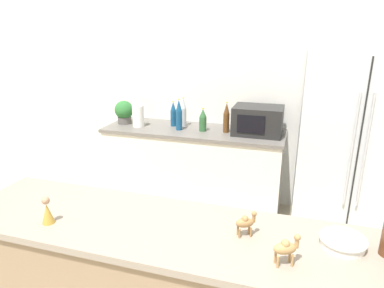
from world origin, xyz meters
The scene contains 15 objects.
wall_back centered at (0.00, 2.73, 1.27)m, with size 8.00×0.06×2.55m.
back_counter centered at (-0.38, 2.40, 0.45)m, with size 1.90×0.63×0.89m.
refrigerator centered at (1.15, 2.32, 0.86)m, with size 0.92×0.75×1.73m.
potted_plant centered at (-1.18, 2.40, 1.02)m, with size 0.21×0.21×0.26m.
paper_towel_roll centered at (-0.97, 2.32, 1.00)m, with size 0.12×0.12×0.23m.
microwave centered at (0.29, 2.42, 1.03)m, with size 0.48×0.37×0.28m.
back_bottle_0 centered at (-0.26, 2.36, 1.00)m, with size 0.07×0.07×0.24m.
back_bottle_1 centered at (-0.62, 2.46, 1.02)m, with size 0.06×0.06×0.27m.
back_bottle_2 centered at (-0.02, 2.38, 1.04)m, with size 0.06×0.06×0.31m.
back_bottle_3 centered at (-0.52, 2.49, 1.04)m, with size 0.06×0.06×0.31m.
back_bottle_4 centered at (-0.51, 2.33, 1.04)m, with size 0.07×0.07×0.33m.
fruit_bowl centered at (0.89, 0.48, 1.00)m, with size 0.20×0.20×0.05m.
camel_figurine centered at (0.47, 0.44, 1.05)m, with size 0.10×0.08×0.12m.
camel_figurine_second centered at (0.66, 0.28, 1.06)m, with size 0.11×0.08×0.13m.
wise_man_figurine_crimson centered at (-0.46, 0.26, 1.04)m, with size 0.06×0.06×0.14m.
Camera 1 is at (0.65, -0.93, 1.86)m, focal length 32.00 mm.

